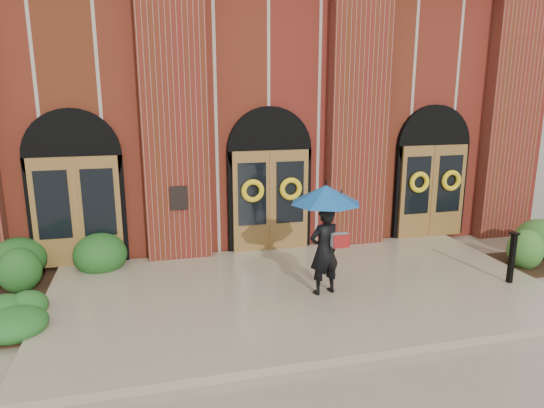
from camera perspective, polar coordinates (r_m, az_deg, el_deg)
name	(u,v)px	position (r m, az deg, el deg)	size (l,w,h in m)	color
ground	(304,298)	(9.96, 3.77, -10.94)	(90.00, 90.00, 0.00)	gray
landing	(302,291)	(10.06, 3.50, -10.21)	(10.00, 5.30, 0.15)	gray
church_building	(229,106)	(17.64, -5.11, 11.39)	(16.20, 12.53, 7.00)	#5F1B14
man_with_umbrella	(325,219)	(9.34, 6.30, -1.72)	(1.63, 1.63, 2.18)	black
metal_post	(512,257)	(11.23, 26.40, -5.56)	(0.17, 0.17, 1.09)	black
hedge_wall_left	(15,265)	(11.77, -27.95, -6.34)	(3.42, 1.37, 0.88)	#1D4D19
hedge_front_left	(27,315)	(9.69, -26.91, -11.59)	(1.36, 1.16, 0.48)	#20551D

